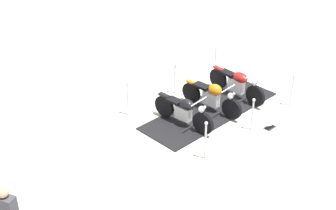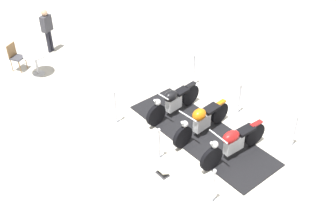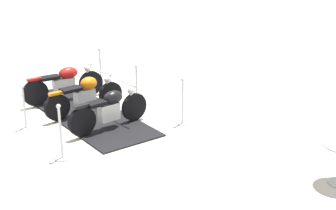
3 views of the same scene
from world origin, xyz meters
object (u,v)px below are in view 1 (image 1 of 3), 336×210
at_px(stanchion_left_front, 128,104).
at_px(stanchion_right_front, 205,146).
at_px(motorcycle_black, 184,111).
at_px(motorcycle_copper, 212,96).
at_px(stanchion_right_mid, 252,120).
at_px(stanchion_right_rear, 291,96).
at_px(motorcycle_maroon, 237,83).
at_px(stanchion_left_mid, 175,83).
at_px(info_placard, 270,126).
at_px(stanchion_left_rear, 215,66).

relative_size(stanchion_left_front, stanchion_right_front, 1.02).
height_order(motorcycle_black, motorcycle_copper, motorcycle_black).
relative_size(stanchion_right_mid, stanchion_right_rear, 0.94).
xyz_separation_m(motorcycle_maroon, stanchion_left_mid, (-1.70, 0.95, -0.13)).
relative_size(motorcycle_black, info_placard, 4.81).
relative_size(motorcycle_copper, stanchion_right_mid, 1.91).
distance_m(motorcycle_black, info_placard, 2.48).
bearing_deg(stanchion_left_front, motorcycle_maroon, -3.07).
relative_size(motorcycle_black, motorcycle_copper, 0.97).
relative_size(stanchion_right_mid, stanchion_right_front, 0.91).
bearing_deg(stanchion_right_mid, motorcycle_maroon, 74.76).
bearing_deg(stanchion_right_front, motorcycle_black, 86.19).
distance_m(motorcycle_maroon, stanchion_left_rear, 1.73).
bearing_deg(motorcycle_maroon, stanchion_left_rear, 156.99).
bearing_deg(motorcycle_copper, stanchion_left_front, -132.40).
distance_m(stanchion_right_rear, stanchion_right_front, 3.88).
height_order(stanchion_right_rear, stanchion_left_front, stanchion_left_front).
distance_m(motorcycle_black, stanchion_left_mid, 1.95).
relative_size(stanchion_right_rear, stanchion_right_front, 0.97).
bearing_deg(motorcycle_maroon, motorcycle_black, -86.95).
bearing_deg(stanchion_right_mid, motorcycle_copper, 113.24).
bearing_deg(stanchion_right_mid, stanchion_right_front, -156.68).
distance_m(stanchion_right_mid, stanchion_right_front, 1.94).
bearing_deg(stanchion_right_front, motorcycle_copper, 60.72).
relative_size(motorcycle_black, stanchion_right_rear, 1.73).
height_order(motorcycle_black, stanchion_left_mid, stanchion_left_mid).
relative_size(motorcycle_copper, stanchion_left_mid, 1.86).
relative_size(motorcycle_maroon, stanchion_right_rear, 1.93).
xyz_separation_m(motorcycle_copper, stanchion_right_mid, (0.59, -1.36, -0.16)).
distance_m(motorcycle_black, motorcycle_copper, 1.18).
bearing_deg(stanchion_right_front, motorcycle_maroon, 48.71).
height_order(motorcycle_copper, stanchion_left_rear, stanchion_left_rear).
bearing_deg(stanchion_left_rear, stanchion_right_front, -118.70).
relative_size(motorcycle_black, stanchion_left_front, 1.64).
xyz_separation_m(motorcycle_maroon, info_placard, (0.07, -1.91, -0.46)).
xyz_separation_m(motorcycle_copper, stanchion_right_rear, (2.37, -0.60, -0.15)).
xyz_separation_m(motorcycle_black, stanchion_right_front, (-0.11, -1.66, -0.08)).
height_order(stanchion_right_mid, stanchion_left_rear, stanchion_left_rear).
xyz_separation_m(stanchion_left_mid, stanchion_right_rear, (2.98, -2.01, -0.02)).
xyz_separation_m(motorcycle_copper, motorcycle_maroon, (1.08, 0.46, 0.01)).
bearing_deg(stanchion_right_rear, info_placard, -145.00).
xyz_separation_m(stanchion_right_mid, stanchion_right_front, (-1.78, -0.77, 0.07)).
height_order(motorcycle_maroon, stanchion_left_mid, stanchion_left_mid).
distance_m(stanchion_left_front, stanchion_right_front, 3.03).
relative_size(stanchion_left_rear, stanchion_right_front, 0.93).
relative_size(stanchion_left_mid, stanchion_left_front, 0.91).
relative_size(stanchion_left_mid, info_placard, 2.68).
bearing_deg(stanchion_right_front, stanchion_left_mid, 80.69).
height_order(motorcycle_copper, stanchion_right_rear, stanchion_right_rear).
distance_m(motorcycle_black, stanchion_right_rear, 3.46).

